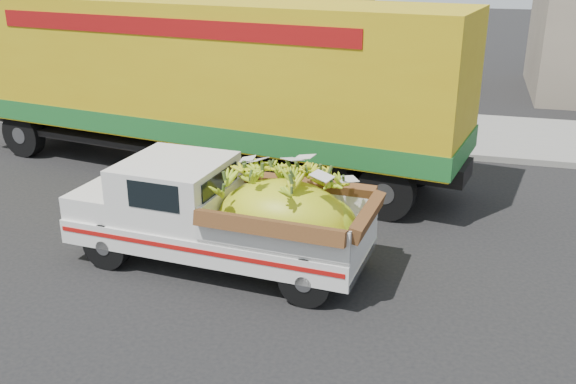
# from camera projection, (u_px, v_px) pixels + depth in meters

# --- Properties ---
(ground) EXTENTS (100.00, 100.00, 0.00)m
(ground) POSITION_uv_depth(u_px,v_px,m) (150.00, 256.00, 10.72)
(ground) COLOR black
(ground) RESTS_ON ground
(curb) EXTENTS (60.00, 0.25, 0.15)m
(curb) POSITION_uv_depth(u_px,v_px,m) (270.00, 140.00, 16.87)
(curb) COLOR gray
(curb) RESTS_ON ground
(sidewalk) EXTENTS (60.00, 4.00, 0.14)m
(sidewalk) POSITION_uv_depth(u_px,v_px,m) (292.00, 121.00, 18.76)
(sidewalk) COLOR gray
(sidewalk) RESTS_ON ground
(building_left) EXTENTS (18.00, 6.00, 5.00)m
(building_left) POSITION_uv_depth(u_px,v_px,m) (136.00, 10.00, 25.22)
(building_left) COLOR gray
(building_left) RESTS_ON ground
(pickup_truck) EXTENTS (4.90, 2.12, 1.67)m
(pickup_truck) POSITION_uv_depth(u_px,v_px,m) (240.00, 216.00, 10.02)
(pickup_truck) COLOR black
(pickup_truck) RESTS_ON ground
(semi_trailer) EXTENTS (12.08, 4.47, 3.80)m
(semi_trailer) POSITION_uv_depth(u_px,v_px,m) (200.00, 78.00, 14.15)
(semi_trailer) COLOR black
(semi_trailer) RESTS_ON ground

